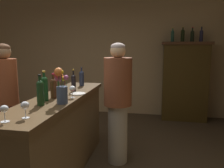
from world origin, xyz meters
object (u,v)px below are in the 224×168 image
Objects in this scene: wine_bottle_syrah at (74,82)px; patron_by_cabinet at (6,98)px; wine_bottle_chardonnay at (40,91)px; display_bottle_center at (192,35)px; display_bottle_midleft at (183,35)px; wine_glass_mid at (25,106)px; wine_bottle_pinot at (63,86)px; wine_bottle_rose at (45,87)px; display_bottle_left at (172,35)px; wine_glass_front at (72,89)px; display_cabinet at (185,80)px; wine_glass_rear at (4,110)px; wine_bottle_riesling at (54,87)px; display_bottle_midright at (201,35)px; cheese_plate at (78,94)px; bartender at (118,99)px; flower_arrangement at (61,86)px; wine_bottle_malbec at (82,78)px; bar_counter at (60,136)px.

patron_by_cabinet reaches higher than wine_bottle_syrah.
display_bottle_center reaches higher than wine_bottle_chardonnay.
wine_bottle_chardonnay is 3.55m from display_bottle_midleft.
wine_glass_mid is 1.37m from patron_by_cabinet.
wine_bottle_pinot is at bearing 84.24° from wine_bottle_chardonnay.
wine_bottle_rose is 3.30m from display_bottle_left.
wine_glass_mid is (0.13, -0.62, -0.05)m from wine_bottle_rose.
wine_glass_front is 0.84m from wine_glass_mid.
wine_bottle_chardonnay is at bearing -121.49° from display_bottle_center.
display_bottle_center reaches higher than display_cabinet.
wine_glass_front is 0.98m from wine_glass_rear.
wine_bottle_syrah is at bearing 79.50° from wine_bottle_riesling.
display_bottle_midright is 0.19× the size of patron_by_cabinet.
patron_by_cabinet is at bearing 131.66° from wine_glass_mid.
wine_bottle_pinot is at bearing -135.34° from cheese_plate.
wine_glass_mid is 1.45m from bartender.
wine_glass_mid is 1.05× the size of wine_glass_rear.
wine_glass_rear is at bearing -102.97° from wine_glass_front.
wine_bottle_riesling is 2.02× the size of wine_glass_mid.
wine_bottle_riesling is (-0.01, 0.34, -0.02)m from wine_bottle_chardonnay.
wine_bottle_syrah is at bearing 99.08° from flower_arrangement.
wine_bottle_rose is (-0.10, -0.28, 0.02)m from wine_bottle_pinot.
display_cabinet is 11.66× the size of wine_glass_mid.
wine_bottle_riesling is (-0.05, -0.88, 0.00)m from wine_bottle_malbec.
wine_bottle_riesling is at bearing -126.40° from cheese_plate.
wine_bottle_pinot is at bearing -125.27° from display_bottle_center.
display_bottle_left is (1.43, 1.83, 0.70)m from wine_bottle_malbec.
patron_by_cabinet reaches higher than cheese_plate.
wine_bottle_syrah reaches higher than wine_bottle_malbec.
wine_bottle_chardonnay reaches higher than wine_glass_mid.
wine_bottle_rose is (-0.05, 0.19, 0.01)m from wine_bottle_chardonnay.
wine_bottle_pinot reaches higher than wine_bottle_riesling.
bar_counter is 11.63× the size of cheese_plate.
display_bottle_left is (1.29, 2.94, 0.63)m from flower_arrangement.
flower_arrangement is 1.26× the size of display_bottle_midright.
wine_glass_mid is 0.09× the size of patron_by_cabinet.
wine_bottle_chardonnay is at bearing -95.03° from wine_bottle_syrah.
display_bottle_midleft is at bearing 180.00° from display_cabinet.
display_bottle_left is at bearing -101.37° from bartender.
wine_bottle_pinot reaches higher than wine_bottle_malbec.
display_bottle_left reaches higher than wine_bottle_malbec.
display_bottle_midright is (1.85, 2.65, 0.72)m from wine_glass_front.
wine_bottle_syrah is at bearing -128.48° from display_bottle_center.
wine_glass_front is at bearing 82.37° from wine_glass_mid.
cheese_plate reaches higher than bar_counter.
flower_arrangement is (0.20, 0.66, 0.09)m from wine_glass_rear.
bar_counter is 0.63m from wine_glass_front.
wine_bottle_riesling is at bearing -93.45° from wine_bottle_malbec.
wine_bottle_riesling reaches higher than wine_bottle_malbec.
wine_bottle_riesling is 0.99× the size of wine_bottle_syrah.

